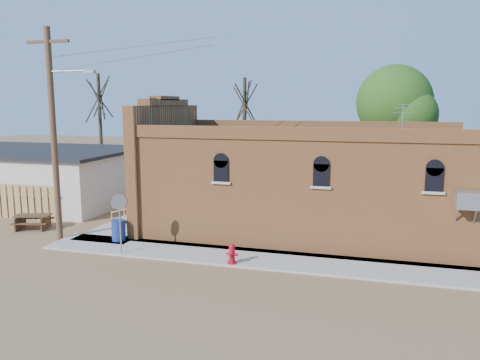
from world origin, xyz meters
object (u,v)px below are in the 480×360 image
(brick_bar, at_px, (299,181))
(stop_sign, at_px, (119,208))
(picnic_table, at_px, (33,220))
(utility_pole, at_px, (54,130))
(fire_hydrant, at_px, (232,254))
(trash_barrel, at_px, (119,230))

(brick_bar, bearing_deg, stop_sign, -138.23)
(brick_bar, relative_size, picnic_table, 8.53)
(stop_sign, bearing_deg, utility_pole, 156.80)
(utility_pole, distance_m, fire_hydrant, 9.33)
(fire_hydrant, relative_size, picnic_table, 0.39)
(utility_pole, relative_size, picnic_table, 4.68)
(utility_pole, relative_size, stop_sign, 3.79)
(brick_bar, xyz_separation_m, stop_sign, (-6.15, -5.49, -0.43))
(fire_hydrant, height_order, stop_sign, stop_sign)
(stop_sign, relative_size, picnic_table, 1.24)
(fire_hydrant, relative_size, stop_sign, 0.32)
(brick_bar, distance_m, picnic_table, 12.72)
(fire_hydrant, bearing_deg, brick_bar, 92.78)
(fire_hydrant, distance_m, stop_sign, 4.77)
(stop_sign, height_order, trash_barrel, stop_sign)
(brick_bar, relative_size, fire_hydrant, 21.84)
(stop_sign, distance_m, picnic_table, 6.64)
(utility_pole, bearing_deg, brick_bar, 23.69)
(utility_pole, relative_size, fire_hydrant, 11.99)
(fire_hydrant, height_order, trash_barrel, trash_barrel)
(trash_barrel, xyz_separation_m, picnic_table, (-5.06, 0.87, -0.08))
(brick_bar, height_order, utility_pole, utility_pole)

